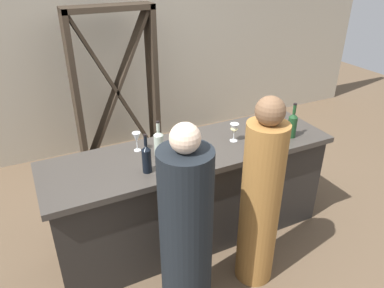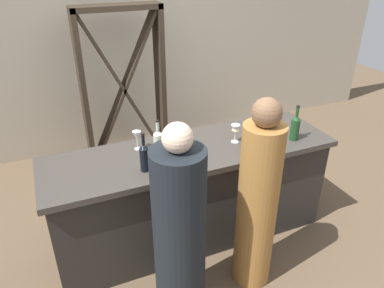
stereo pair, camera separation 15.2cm
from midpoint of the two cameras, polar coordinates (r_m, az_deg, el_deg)
The scene contains 12 objects.
ground_plane at distance 3.63m, azimuth -1.23°, elevation -13.84°, with size 12.00×12.00×0.00m, color brown.
back_wall at distance 4.90m, azimuth -12.78°, elevation 15.31°, with size 8.00×0.10×2.80m, color #B2A893.
bar_counter at distance 3.34m, azimuth -1.31°, elevation -7.82°, with size 2.49×0.73×0.93m.
wine_rack at distance 4.47m, azimuth -12.72°, elevation 8.11°, with size 0.99×0.28×1.91m.
wine_bottle_leftmost_near_black at distance 2.76m, azimuth -8.66°, elevation -2.18°, with size 0.07×0.07×0.31m.
wine_bottle_second_left_clear_pale at distance 2.98m, azimuth -6.66°, elevation 0.26°, with size 0.08×0.08×0.30m.
wine_bottle_center_olive_green at distance 3.34m, azimuth 14.12°, elevation 2.96°, with size 0.08×0.08×0.32m.
wine_glass_near_left at distance 3.19m, azimuth 5.24°, elevation 2.28°, with size 0.08×0.08×0.17m.
wine_glass_near_center at distance 3.53m, azimuth 10.34°, elevation 4.44°, with size 0.07×0.07×0.15m.
wine_glass_near_right at distance 3.06m, azimuth -10.05°, elevation 0.92°, with size 0.07×0.07×0.17m.
person_left_guest at distance 2.56m, azimuth -2.68°, elevation -13.98°, with size 0.42×0.42×1.55m.
person_center_guest at distance 2.82m, azimuth 9.07°, elevation -8.88°, with size 0.36×0.36×1.59m.
Camera 1 is at (-1.19, -2.43, 2.43)m, focal length 34.26 mm.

